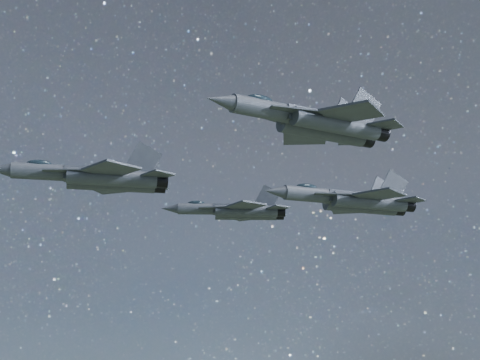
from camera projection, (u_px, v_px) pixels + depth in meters
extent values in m
cylinder|color=#363B44|center=(52.00, 172.00, 74.08)|extent=(7.95, 1.88, 1.67)
ellipsoid|color=#1B2931|center=(39.00, 164.00, 74.04)|extent=(2.57, 1.19, 0.82)
cube|color=#363B44|center=(108.00, 176.00, 75.18)|extent=(8.81, 1.84, 1.39)
cylinder|color=#363B44|center=(112.00, 178.00, 74.13)|extent=(9.02, 1.91, 1.67)
cylinder|color=#363B44|center=(111.00, 183.00, 76.15)|extent=(9.02, 1.91, 1.67)
cylinder|color=black|center=(161.00, 181.00, 75.11)|extent=(1.43, 1.58, 1.54)
cylinder|color=black|center=(159.00, 186.00, 77.13)|extent=(1.43, 1.58, 1.54)
cube|color=#363B44|center=(71.00, 171.00, 73.07)|extent=(5.68, 2.36, 0.13)
cube|color=#363B44|center=(71.00, 178.00, 75.80)|extent=(5.68, 2.07, 0.13)
cube|color=#363B44|center=(111.00, 169.00, 71.72)|extent=(5.83, 6.02, 0.21)
cube|color=#363B44|center=(108.00, 187.00, 78.58)|extent=(5.93, 6.08, 0.21)
cube|color=#363B44|center=(158.00, 175.00, 73.76)|extent=(3.43, 3.52, 0.16)
cube|color=#363B44|center=(153.00, 187.00, 78.41)|extent=(3.49, 3.56, 0.16)
cube|color=#363B44|center=(144.00, 160.00, 75.02)|extent=(3.71, 0.57, 3.80)
cube|color=#363B44|center=(142.00, 167.00, 77.55)|extent=(3.72, 0.50, 3.80)
cylinder|color=#363B44|center=(205.00, 209.00, 96.79)|extent=(7.31, 2.90, 1.51)
cone|color=#363B44|center=(170.00, 209.00, 96.64)|extent=(2.54, 1.79, 1.35)
ellipsoid|color=#1B2931|center=(196.00, 203.00, 96.94)|extent=(2.46, 1.45, 0.74)
cube|color=#363B44|center=(243.00, 210.00, 96.95)|extent=(8.06, 3.00, 1.26)
cylinder|color=#363B44|center=(246.00, 211.00, 95.92)|extent=(8.26, 3.09, 1.51)
cylinder|color=#363B44|center=(246.00, 214.00, 97.79)|extent=(8.26, 3.09, 1.51)
cylinder|color=black|center=(280.00, 211.00, 96.07)|extent=(1.51, 1.61, 1.39)
cylinder|color=black|center=(279.00, 215.00, 97.94)|extent=(1.51, 1.61, 1.39)
cube|color=#363B44|center=(218.00, 208.00, 95.56)|extent=(5.05, 2.90, 0.12)
cube|color=#363B44|center=(218.00, 212.00, 98.08)|extent=(5.03, 1.10, 0.12)
cube|color=#363B44|center=(246.00, 206.00, 93.73)|extent=(4.90, 5.18, 0.19)
cube|color=#363B44|center=(244.00, 217.00, 100.07)|extent=(5.52, 5.54, 0.19)
cube|color=#363B44|center=(278.00, 208.00, 94.90)|extent=(2.88, 3.00, 0.14)
cube|color=#363B44|center=(275.00, 215.00, 99.19)|extent=(3.27, 3.28, 0.14)
cube|color=#363B44|center=(268.00, 197.00, 96.26)|extent=(3.27, 1.08, 3.44)
cube|color=#363B44|center=(266.00, 202.00, 98.59)|extent=(3.36, 0.60, 3.44)
cylinder|color=#363B44|center=(273.00, 111.00, 61.13)|extent=(7.71, 3.52, 1.59)
cone|color=#363B44|center=(220.00, 101.00, 58.86)|extent=(2.74, 2.02, 1.43)
ellipsoid|color=#1B2931|center=(260.00, 100.00, 60.77)|extent=(2.63, 1.67, 0.79)
cube|color=#363B44|center=(325.00, 122.00, 63.58)|extent=(8.48, 3.67, 1.33)
cylinder|color=#363B44|center=(336.00, 124.00, 62.78)|extent=(8.69, 3.78, 1.59)
cylinder|color=#363B44|center=(322.00, 131.00, 64.51)|extent=(8.69, 3.78, 1.59)
cylinder|color=black|center=(379.00, 133.00, 64.96)|extent=(1.67, 1.77, 1.47)
cylinder|color=black|center=(365.00, 139.00, 66.69)|extent=(1.67, 1.77, 1.47)
cube|color=#363B44|center=(300.00, 111.00, 60.79)|extent=(5.38, 1.51, 0.12)
cube|color=#363B44|center=(283.00, 121.00, 63.12)|extent=(5.26, 3.35, 0.12)
cube|color=#363B44|center=(351.00, 113.00, 60.67)|extent=(5.86, 5.83, 0.20)
cube|color=#363B44|center=(305.00, 136.00, 66.55)|extent=(4.98, 5.32, 0.20)
cube|color=#363B44|center=(385.00, 125.00, 63.70)|extent=(3.47, 3.46, 0.15)
cube|color=#363B44|center=(352.00, 140.00, 67.68)|extent=(2.92, 3.07, 0.15)
cube|color=#363B44|center=(364.00, 108.00, 64.45)|extent=(3.53, 0.81, 3.63)
cube|color=#363B44|center=(347.00, 117.00, 66.61)|extent=(3.39, 1.36, 3.63)
cylinder|color=#363B44|center=(317.00, 195.00, 80.21)|extent=(7.84, 2.40, 1.63)
cone|color=#363B44|center=(275.00, 191.00, 78.61)|extent=(2.64, 1.71, 1.46)
ellipsoid|color=#1B2931|center=(307.00, 187.00, 80.02)|extent=(2.58, 1.34, 0.80)
cube|color=#363B44|center=(362.00, 200.00, 81.93)|extent=(8.66, 2.43, 1.36)
cylinder|color=#363B44|center=(370.00, 202.00, 80.99)|extent=(8.88, 2.51, 1.63)
cylinder|color=#363B44|center=(361.00, 206.00, 82.89)|extent=(8.88, 2.51, 1.63)
cylinder|color=black|center=(407.00, 205.00, 82.52)|extent=(1.50, 1.63, 1.50)
cylinder|color=black|center=(398.00, 209.00, 84.42)|extent=(1.50, 1.63, 1.50)
cube|color=#363B44|center=(339.00, 195.00, 79.50)|extent=(5.50, 1.63, 0.13)
cube|color=#363B44|center=(327.00, 200.00, 82.06)|extent=(5.52, 2.67, 0.13)
cube|color=#363B44|center=(379.00, 195.00, 78.70)|extent=(5.88, 5.97, 0.21)
cube|color=#363B44|center=(349.00, 209.00, 85.16)|extent=(5.53, 5.77, 0.21)
cube|color=#363B44|center=(411.00, 200.00, 81.21)|extent=(3.47, 3.52, 0.16)
cube|color=#363B44|center=(388.00, 209.00, 85.58)|extent=(3.25, 3.36, 0.16)
cube|color=#363B44|center=(394.00, 186.00, 82.24)|extent=(3.64, 0.56, 3.71)
cube|color=#363B44|center=(382.00, 192.00, 84.61)|extent=(3.59, 0.82, 3.71)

